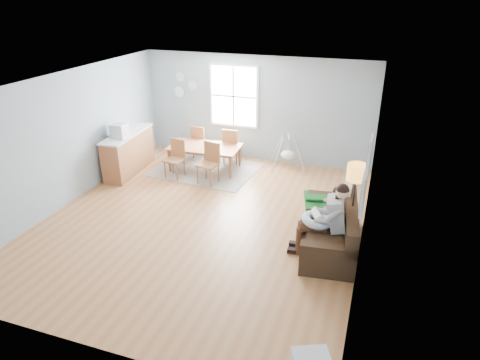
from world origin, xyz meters
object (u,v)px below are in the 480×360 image
at_px(chair_sw, 176,156).
at_px(chair_nw, 200,140).
at_px(dining_table, 205,158).
at_px(monitor, 119,131).
at_px(toddler, 330,204).
at_px(chair_ne, 231,144).
at_px(chair_se, 210,160).
at_px(counter, 129,152).
at_px(floor_lamp, 356,180).
at_px(father, 326,217).
at_px(baby_swing, 288,154).
at_px(sofa, 332,231).

bearing_deg(chair_sw, chair_nw, 86.15).
bearing_deg(dining_table, monitor, -151.21).
bearing_deg(toddler, chair_ne, 135.38).
bearing_deg(chair_sw, chair_se, -3.97).
xyz_separation_m(toddler, chair_sw, (-3.89, 1.70, -0.19)).
bearing_deg(chair_ne, chair_sw, -130.47).
xyz_separation_m(chair_nw, counter, (-1.31, -1.35, -0.01)).
distance_m(toddler, floor_lamp, 0.74).
distance_m(father, monitor, 5.38).
bearing_deg(counter, chair_nw, 45.96).
bearing_deg(counter, chair_ne, 30.05).
bearing_deg(baby_swing, chair_ne, -173.20).
distance_m(sofa, chair_sw, 4.41).
relative_size(chair_sw, baby_swing, 0.86).
bearing_deg(monitor, floor_lamp, -14.45).
distance_m(father, chair_nw, 5.12).
bearing_deg(chair_se, counter, -178.42).
bearing_deg(toddler, dining_table, 146.12).
height_order(father, chair_nw, father).
xyz_separation_m(father, dining_table, (-3.40, 2.77, -0.41)).
xyz_separation_m(chair_se, chair_nw, (-0.82, 1.29, -0.03)).
height_order(floor_lamp, counter, floor_lamp).
height_order(floor_lamp, monitor, floor_lamp).
relative_size(floor_lamp, chair_se, 1.65).
xyz_separation_m(sofa, chair_se, (-3.08, 1.82, 0.26)).
bearing_deg(chair_nw, counter, -134.04).
distance_m(chair_se, chair_nw, 1.53).
bearing_deg(baby_swing, monitor, -153.67).
bearing_deg(baby_swing, dining_table, -158.88).
bearing_deg(baby_swing, floor_lamp, -60.07).
relative_size(sofa, father, 1.60).
bearing_deg(sofa, father, -107.09).
xyz_separation_m(dining_table, chair_nw, (-0.41, 0.65, 0.21)).
distance_m(floor_lamp, chair_ne, 4.53).
height_order(chair_ne, counter, counter).
bearing_deg(counter, chair_se, 1.58).
height_order(father, monitor, father).
height_order(sofa, chair_sw, chair_sw).
relative_size(floor_lamp, counter, 0.87).
bearing_deg(counter, baby_swing, 21.68).
bearing_deg(sofa, chair_se, 149.43).
bearing_deg(chair_ne, chair_se, -94.11).
xyz_separation_m(father, baby_swing, (-1.46, 3.52, -0.33)).
bearing_deg(baby_swing, chair_sw, -151.29).
xyz_separation_m(chair_ne, baby_swing, (1.44, 0.17, -0.15)).
height_order(chair_sw, counter, counter).
relative_size(chair_sw, chair_se, 0.95).
relative_size(father, chair_sw, 1.46).
bearing_deg(toddler, chair_sw, 156.40).
height_order(monitor, baby_swing, monitor).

